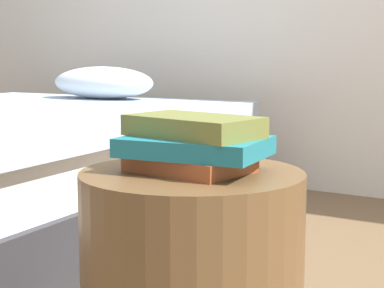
% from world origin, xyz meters
% --- Properties ---
extents(side_table, '(0.46, 0.46, 0.45)m').
position_xyz_m(side_table, '(0.00, 0.00, 0.23)').
color(side_table, brown).
rests_on(side_table, ground_plane).
extents(book_rust, '(0.24, 0.19, 0.03)m').
position_xyz_m(book_rust, '(-0.01, -0.00, 0.47)').
color(book_rust, '#994723').
rests_on(book_rust, side_table).
extents(book_teal, '(0.30, 0.22, 0.04)m').
position_xyz_m(book_teal, '(0.01, -0.00, 0.51)').
color(book_teal, '#1E727F').
rests_on(book_teal, book_rust).
extents(book_olive, '(0.28, 0.19, 0.04)m').
position_xyz_m(book_olive, '(-0.00, 0.01, 0.55)').
color(book_olive, olive).
rests_on(book_olive, book_teal).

